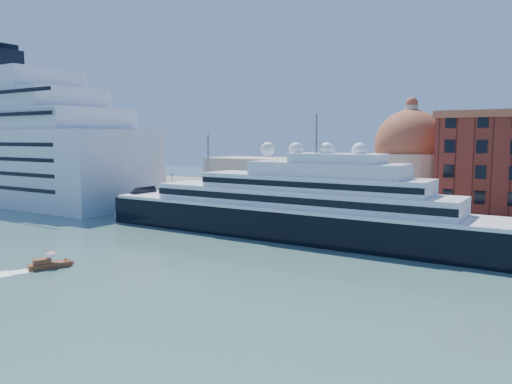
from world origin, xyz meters
The scene contains 9 objects.
ground centered at (0.00, 0.00, 0.00)m, with size 400.00×400.00×0.00m, color #335958.
quay centered at (0.00, 34.00, 1.25)m, with size 180.00×10.00×2.50m, color gray.
land centered at (0.00, 75.00, 1.00)m, with size 260.00×72.00×2.00m, color slate.
quay_fence centered at (0.00, 29.50, 3.10)m, with size 180.00×0.10×1.20m, color slate.
superyacht centered at (4.76, 23.00, 4.90)m, with size 95.02×13.17×28.40m.
service_barge centered at (-34.14, 20.65, 0.68)m, with size 11.16×6.88×2.38m.
water_taxi centered at (-11.33, -17.93, 0.67)m, with size 4.18×6.18×2.80m.
church centered at (6.39, 57.72, 10.91)m, with size 66.00×18.00×25.50m.
lamp_posts centered at (-12.67, 32.27, 9.84)m, with size 120.80×2.40×18.00m.
Camera 1 is at (55.24, -63.46, 19.79)m, focal length 35.00 mm.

